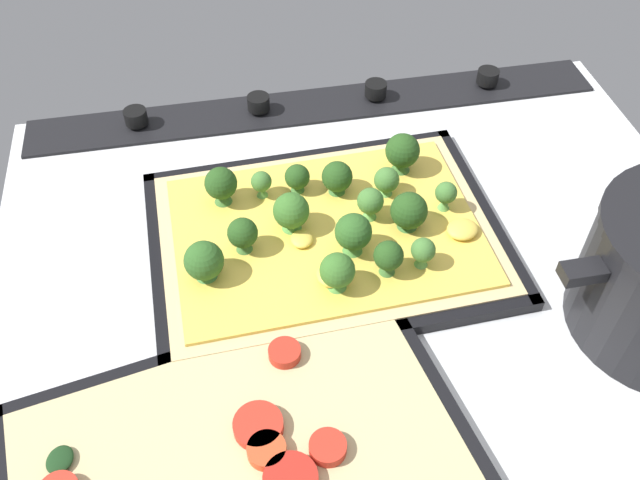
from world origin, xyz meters
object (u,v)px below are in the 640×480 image
object	(u,v)px
baking_tray_front	(326,239)
baking_tray_back	(241,465)
broccoli_pizza	(328,226)
veggie_pizza_back	(242,465)

from	to	relation	value
baking_tray_front	baking_tray_back	distance (cm)	25.52
broccoli_pizza	baking_tray_back	xyz separation A→B (cm)	(11.67, 22.84, -1.83)
veggie_pizza_back	baking_tray_front	bearing A→B (deg)	-116.28
baking_tray_back	veggie_pizza_back	size ratio (longest dim) A/B	1.07
baking_tray_front	baking_tray_back	xyz separation A→B (cm)	(11.48, 22.80, 0.00)
baking_tray_front	veggie_pizza_back	bearing A→B (deg)	63.72
baking_tray_back	veggie_pizza_back	xyz separation A→B (cm)	(-0.06, 0.33, 0.73)
baking_tray_front	baking_tray_back	bearing A→B (deg)	63.28
baking_tray_front	baking_tray_back	world-z (taller)	same
broccoli_pizza	veggie_pizza_back	distance (cm)	25.94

